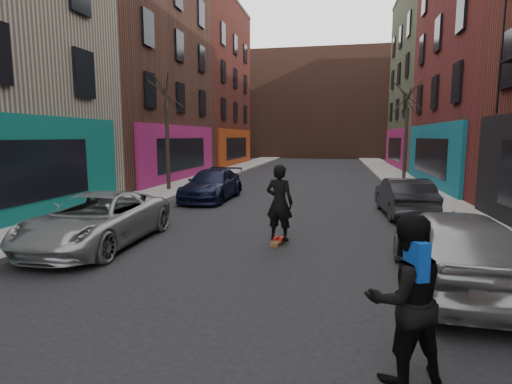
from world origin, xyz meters
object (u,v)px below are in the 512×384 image
at_px(pedestrian, 405,298).
at_px(parked_right_end, 404,197).
at_px(tree_right_far, 406,124).
at_px(skateboard, 279,242).
at_px(parked_right_far, 454,247).
at_px(parked_left_end, 212,185).
at_px(tree_left_far, 167,125).
at_px(parked_left_far, 97,220).
at_px(skateboarder, 279,203).

bearing_deg(pedestrian, parked_right_end, -121.21).
xyz_separation_m(tree_right_far, parked_right_end, (-1.60, -10.27, -2.86)).
height_order(parked_right_end, skateboard, parked_right_end).
bearing_deg(parked_right_far, parked_right_end, -89.39).
bearing_deg(skateboard, parked_left_end, 133.31).
bearing_deg(tree_left_far, parked_right_end, -21.57).
bearing_deg(parked_left_far, skateboard, 11.63).
bearing_deg(parked_right_end, tree_right_far, -102.28).
xyz_separation_m(parked_left_far, skateboarder, (4.59, 1.07, 0.42)).
distance_m(skateboard, skateboarder, 1.05).
xyz_separation_m(tree_left_far, parked_left_far, (2.40, -9.97, -2.70)).
relative_size(parked_left_far, parked_left_end, 1.05).
relative_size(parked_right_far, skateboard, 5.61).
bearing_deg(parked_right_far, parked_left_far, -6.83).
xyz_separation_m(parked_left_end, pedestrian, (6.20, -12.36, 0.31)).
xyz_separation_m(parked_left_end, parked_right_far, (7.57, -9.18, 0.09)).
height_order(parked_left_far, parked_right_far, parked_right_far).
bearing_deg(parked_right_far, tree_right_far, -93.57).
relative_size(parked_left_far, pedestrian, 2.50).
relative_size(tree_right_far, skateboarder, 3.40).
bearing_deg(skateboard, tree_right_far, 82.89).
distance_m(tree_left_far, parked_left_far, 10.61).
distance_m(parked_left_end, skateboarder, 7.87).
bearing_deg(tree_left_far, parked_right_far, -46.92).
distance_m(parked_right_end, pedestrian, 10.35).
bearing_deg(skateboarder, tree_left_far, -39.02).
bearing_deg(skateboard, tree_left_far, 140.98).
relative_size(parked_left_far, parked_right_far, 1.08).
height_order(parked_right_far, skateboarder, skateboarder).
height_order(parked_right_end, pedestrian, pedestrian).
height_order(parked_left_far, parked_left_end, parked_left_far).
relative_size(tree_right_far, parked_left_end, 1.47).
relative_size(parked_left_far, parked_right_end, 1.19).
height_order(tree_left_far, pedestrian, tree_left_far).
distance_m(parked_left_far, skateboard, 4.75).
xyz_separation_m(parked_left_end, skateboard, (3.98, -6.77, -0.62)).
bearing_deg(skateboarder, skateboard, -167.13).
xyz_separation_m(tree_right_far, parked_left_far, (-10.00, -15.97, -2.85)).
height_order(tree_right_far, parked_left_far, tree_right_far).
distance_m(tree_right_far, parked_left_end, 12.75).
bearing_deg(tree_right_far, skateboarder, -109.98).
bearing_deg(parked_right_end, parked_left_far, 30.74).
bearing_deg(parked_left_far, parked_right_far, -10.79).
xyz_separation_m(tree_left_far, parked_right_far, (10.57, -11.31, -2.61)).
xyz_separation_m(tree_left_far, skateboard, (6.98, -8.90, -3.33)).
height_order(parked_right_far, parked_right_end, parked_right_far).
bearing_deg(tree_right_far, parked_right_end, -98.86).
bearing_deg(parked_left_far, pedestrian, -35.07).
bearing_deg(skateboard, parked_right_end, 63.37).
bearing_deg(tree_right_far, pedestrian, -98.88).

